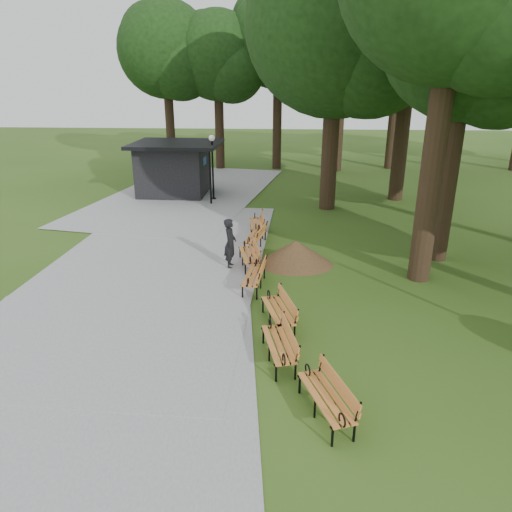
# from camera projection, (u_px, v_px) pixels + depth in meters

# --- Properties ---
(ground) EXTENTS (100.00, 100.00, 0.00)m
(ground) POSITION_uv_depth(u_px,v_px,m) (256.00, 305.00, 14.18)
(ground) COLOR #2E5117
(ground) RESTS_ON ground
(path) EXTENTS (12.00, 38.00, 0.06)m
(path) POSITION_uv_depth(u_px,v_px,m) (150.00, 264.00, 17.21)
(path) COLOR gray
(path) RESTS_ON ground
(person) EXTENTS (0.44, 0.66, 1.79)m
(person) POSITION_uv_depth(u_px,v_px,m) (230.00, 243.00, 16.66)
(person) COLOR black
(person) RESTS_ON ground
(kiosk) EXTENTS (4.82, 4.22, 2.97)m
(kiosk) POSITION_uv_depth(u_px,v_px,m) (173.00, 169.00, 26.82)
(kiosk) COLOR black
(kiosk) RESTS_ON ground
(lamp_post) EXTENTS (0.32, 0.32, 3.48)m
(lamp_post) POSITION_uv_depth(u_px,v_px,m) (212.00, 154.00, 25.33)
(lamp_post) COLOR black
(lamp_post) RESTS_ON ground
(dirt_mound) EXTENTS (2.27, 2.27, 0.90)m
(dirt_mound) POSITION_uv_depth(u_px,v_px,m) (296.00, 252.00, 17.10)
(dirt_mound) COLOR #47301C
(dirt_mound) RESTS_ON ground
(bench_0) EXTENTS (1.25, 2.00, 0.88)m
(bench_0) POSITION_uv_depth(u_px,v_px,m) (326.00, 397.00, 9.41)
(bench_0) COLOR #C9722E
(bench_0) RESTS_ON ground
(bench_1) EXTENTS (1.04, 1.99, 0.88)m
(bench_1) POSITION_uv_depth(u_px,v_px,m) (279.00, 344.00, 11.27)
(bench_1) COLOR #C9722E
(bench_1) RESTS_ON ground
(bench_2) EXTENTS (1.15, 2.00, 0.88)m
(bench_2) POSITION_uv_depth(u_px,v_px,m) (278.00, 311.00, 12.88)
(bench_2) COLOR #C9722E
(bench_2) RESTS_ON ground
(bench_3) EXTENTS (0.81, 1.95, 0.88)m
(bench_3) POSITION_uv_depth(u_px,v_px,m) (254.00, 275.00, 15.16)
(bench_3) COLOR #C9722E
(bench_3) RESTS_ON ground
(bench_4) EXTENTS (1.01, 1.99, 0.88)m
(bench_4) POSITION_uv_depth(u_px,v_px,m) (249.00, 255.00, 16.91)
(bench_4) COLOR #C9722E
(bench_4) RESTS_ON ground
(bench_5) EXTENTS (0.97, 1.98, 0.88)m
(bench_5) POSITION_uv_depth(u_px,v_px,m) (255.00, 237.00, 18.80)
(bench_5) COLOR #C9722E
(bench_5) RESTS_ON ground
(bench_6) EXTENTS (0.82, 1.95, 0.88)m
(bench_6) POSITION_uv_depth(u_px,v_px,m) (256.00, 223.00, 20.47)
(bench_6) COLOR #C9722E
(bench_6) RESTS_ON ground
(lawn_tree_1) EXTENTS (5.52, 5.52, 10.44)m
(lawn_tree_1) POSITION_uv_depth(u_px,v_px,m) (470.00, 34.00, 15.05)
(lawn_tree_1) COLOR black
(lawn_tree_1) RESTS_ON ground
(lawn_tree_2) EXTENTS (8.37, 8.37, 12.79)m
(lawn_tree_2) POSITION_uv_depth(u_px,v_px,m) (337.00, 24.00, 21.49)
(lawn_tree_2) COLOR black
(lawn_tree_2) RESTS_ON ground
(lawn_tree_4) EXTENTS (6.36, 6.36, 11.98)m
(lawn_tree_4) POSITION_uv_depth(u_px,v_px,m) (413.00, 24.00, 23.22)
(lawn_tree_4) COLOR black
(lawn_tree_4) RESTS_ON ground
(tree_backdrop) EXTENTS (36.10, 9.69, 16.51)m
(tree_backdrop) POSITION_uv_depth(u_px,v_px,m) (377.00, 46.00, 32.30)
(tree_backdrop) COLOR black
(tree_backdrop) RESTS_ON ground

